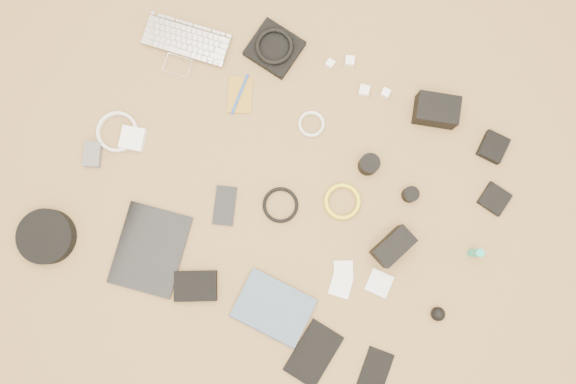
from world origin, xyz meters
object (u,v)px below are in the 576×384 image
at_px(dslr_camera, 436,110).
at_px(paperback, 261,333).
at_px(headphone_case, 47,237).
at_px(phone, 225,206).
at_px(laptop, 183,52).
at_px(tablet, 150,250).

xyz_separation_m(dslr_camera, paperback, (-0.25, -0.91, -0.03)).
relative_size(dslr_camera, headphone_case, 0.77).
bearing_deg(dslr_camera, phone, -146.61).
bearing_deg(laptop, dslr_camera, 3.12).
height_order(laptop, headphone_case, headphone_case).
xyz_separation_m(laptop, paperback, (0.63, -0.77, 0.00)).
distance_m(dslr_camera, phone, 0.78).
bearing_deg(phone, headphone_case, -163.68).
distance_m(tablet, headphone_case, 0.34).
distance_m(laptop, dslr_camera, 0.89).
height_order(tablet, phone, tablet).
xyz_separation_m(laptop, dslr_camera, (0.88, 0.14, 0.03)).
relative_size(laptop, phone, 2.24).
distance_m(headphone_case, paperback, 0.78).
bearing_deg(dslr_camera, laptop, 175.25).
distance_m(laptop, headphone_case, 0.77).
relative_size(phone, headphone_case, 0.72).
distance_m(tablet, paperback, 0.46).
relative_size(tablet, headphone_case, 1.52).
distance_m(tablet, phone, 0.29).
bearing_deg(dslr_camera, headphone_case, -152.70).
distance_m(laptop, paperback, 0.99).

